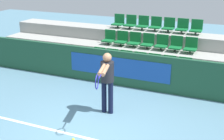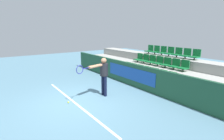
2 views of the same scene
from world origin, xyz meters
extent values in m
plane|color=slate|center=(0.00, 0.00, 0.00)|extent=(30.00, 30.00, 0.00)
cube|color=white|center=(0.00, -0.07, 0.00)|extent=(5.74, 0.08, 0.01)
cube|color=#1E4C33|center=(0.00, 3.18, 0.57)|extent=(12.03, 0.12, 1.13)
cube|color=#19479E|center=(-0.46, 3.11, 0.62)|extent=(3.36, 0.02, 0.62)
cube|color=#9E9E99|center=(0.00, 3.71, 0.22)|extent=(11.63, 0.90, 0.44)
cube|color=#9E9E99|center=(0.00, 4.61, 0.44)|extent=(11.63, 0.90, 0.89)
cube|color=#9E9E99|center=(0.00, 5.51, 0.66)|extent=(11.63, 0.90, 1.33)
cylinder|color=#333333|center=(-1.48, 3.75, 0.50)|extent=(0.07, 0.07, 0.12)
cube|color=#146B33|center=(-1.48, 3.75, 0.59)|extent=(0.40, 0.40, 0.05)
cube|color=#146B33|center=(-1.48, 3.93, 0.79)|extent=(0.40, 0.04, 0.35)
cylinder|color=#333333|center=(-0.99, 3.75, 0.50)|extent=(0.07, 0.07, 0.12)
cube|color=#146B33|center=(-0.99, 3.75, 0.59)|extent=(0.40, 0.40, 0.05)
cube|color=#146B33|center=(-0.99, 3.93, 0.79)|extent=(0.40, 0.04, 0.35)
cylinder|color=#333333|center=(-0.49, 3.75, 0.50)|extent=(0.07, 0.07, 0.12)
cube|color=#146B33|center=(-0.49, 3.75, 0.59)|extent=(0.40, 0.40, 0.05)
cube|color=#146B33|center=(-0.49, 3.93, 0.79)|extent=(0.40, 0.04, 0.35)
cylinder|color=#333333|center=(0.00, 3.75, 0.50)|extent=(0.07, 0.07, 0.12)
cube|color=#146B33|center=(0.00, 3.75, 0.59)|extent=(0.40, 0.40, 0.05)
cube|color=#146B33|center=(0.00, 3.93, 0.79)|extent=(0.40, 0.04, 0.35)
cylinder|color=#333333|center=(0.49, 3.75, 0.50)|extent=(0.07, 0.07, 0.12)
cube|color=#146B33|center=(0.49, 3.75, 0.59)|extent=(0.40, 0.40, 0.05)
cube|color=#146B33|center=(0.49, 3.93, 0.79)|extent=(0.40, 0.04, 0.35)
cylinder|color=#333333|center=(0.99, 3.75, 0.50)|extent=(0.07, 0.07, 0.12)
cube|color=#146B33|center=(0.99, 3.75, 0.59)|extent=(0.40, 0.40, 0.05)
cube|color=#146B33|center=(0.99, 3.93, 0.79)|extent=(0.40, 0.04, 0.35)
cylinder|color=#333333|center=(1.48, 3.75, 0.50)|extent=(0.07, 0.07, 0.12)
cube|color=#146B33|center=(1.48, 3.75, 0.59)|extent=(0.40, 0.40, 0.05)
cube|color=#146B33|center=(1.48, 3.93, 0.79)|extent=(0.40, 0.04, 0.35)
cylinder|color=#333333|center=(-1.48, 4.65, 0.95)|extent=(0.07, 0.07, 0.12)
cube|color=#146B33|center=(-1.48, 4.65, 1.03)|extent=(0.40, 0.40, 0.05)
cube|color=#146B33|center=(-1.48, 4.83, 1.23)|extent=(0.40, 0.04, 0.35)
cylinder|color=#333333|center=(-0.99, 4.65, 0.95)|extent=(0.07, 0.07, 0.12)
cube|color=#146B33|center=(-0.99, 4.65, 1.03)|extent=(0.40, 0.40, 0.05)
cube|color=#146B33|center=(-0.99, 4.83, 1.23)|extent=(0.40, 0.04, 0.35)
cylinder|color=#333333|center=(-0.49, 4.65, 0.95)|extent=(0.07, 0.07, 0.12)
cube|color=#146B33|center=(-0.49, 4.65, 1.03)|extent=(0.40, 0.40, 0.05)
cube|color=#146B33|center=(-0.49, 4.83, 1.23)|extent=(0.40, 0.04, 0.35)
cylinder|color=#333333|center=(0.00, 4.65, 0.95)|extent=(0.07, 0.07, 0.12)
cube|color=#146B33|center=(0.00, 4.65, 1.03)|extent=(0.40, 0.40, 0.05)
cube|color=#146B33|center=(0.00, 4.83, 1.23)|extent=(0.40, 0.04, 0.35)
cylinder|color=#333333|center=(0.49, 4.65, 0.95)|extent=(0.07, 0.07, 0.12)
cube|color=#146B33|center=(0.49, 4.65, 1.03)|extent=(0.40, 0.40, 0.05)
cube|color=#146B33|center=(0.49, 4.83, 1.23)|extent=(0.40, 0.04, 0.35)
cylinder|color=#333333|center=(0.99, 4.65, 0.95)|extent=(0.07, 0.07, 0.12)
cube|color=#146B33|center=(0.99, 4.65, 1.03)|extent=(0.40, 0.40, 0.05)
cube|color=#146B33|center=(0.99, 4.83, 1.23)|extent=(0.40, 0.04, 0.35)
cylinder|color=#333333|center=(1.48, 4.65, 0.95)|extent=(0.07, 0.07, 0.12)
cube|color=#146B33|center=(1.48, 4.65, 1.03)|extent=(0.40, 0.40, 0.05)
cube|color=#146B33|center=(1.48, 4.83, 1.23)|extent=(0.40, 0.04, 0.35)
cylinder|color=#333333|center=(-1.48, 5.55, 1.39)|extent=(0.07, 0.07, 0.12)
cube|color=#146B33|center=(-1.48, 5.55, 1.47)|extent=(0.40, 0.40, 0.05)
cube|color=#146B33|center=(-1.48, 5.73, 1.67)|extent=(0.40, 0.04, 0.35)
cylinder|color=#333333|center=(-0.99, 5.55, 1.39)|extent=(0.07, 0.07, 0.12)
cube|color=#146B33|center=(-0.99, 5.55, 1.47)|extent=(0.40, 0.40, 0.05)
cube|color=#146B33|center=(-0.99, 5.73, 1.67)|extent=(0.40, 0.04, 0.35)
cylinder|color=#333333|center=(-0.49, 5.55, 1.39)|extent=(0.07, 0.07, 0.12)
cube|color=#146B33|center=(-0.49, 5.55, 1.47)|extent=(0.40, 0.40, 0.05)
cube|color=#146B33|center=(-0.49, 5.73, 1.67)|extent=(0.40, 0.04, 0.35)
cylinder|color=#333333|center=(0.00, 5.55, 1.39)|extent=(0.07, 0.07, 0.12)
cube|color=#146B33|center=(0.00, 5.55, 1.47)|extent=(0.40, 0.40, 0.05)
cube|color=#146B33|center=(0.00, 5.73, 1.67)|extent=(0.40, 0.04, 0.35)
cylinder|color=#333333|center=(0.49, 5.55, 1.39)|extent=(0.07, 0.07, 0.12)
cube|color=#146B33|center=(0.49, 5.55, 1.47)|extent=(0.40, 0.40, 0.05)
cube|color=#146B33|center=(0.49, 5.73, 1.67)|extent=(0.40, 0.04, 0.35)
cylinder|color=#333333|center=(0.99, 5.55, 1.39)|extent=(0.07, 0.07, 0.12)
cube|color=#146B33|center=(0.99, 5.55, 1.47)|extent=(0.40, 0.40, 0.05)
cube|color=#146B33|center=(0.99, 5.73, 1.67)|extent=(0.40, 0.04, 0.35)
cylinder|color=#333333|center=(1.48, 5.55, 1.39)|extent=(0.07, 0.07, 0.12)
cube|color=#146B33|center=(1.48, 5.55, 1.47)|extent=(0.40, 0.40, 0.05)
cube|color=#146B33|center=(1.48, 5.73, 1.67)|extent=(0.40, 0.04, 0.35)
cylinder|color=black|center=(-0.10, 1.28, 0.44)|extent=(0.13, 0.13, 0.88)
cylinder|color=black|center=(0.09, 1.28, 0.44)|extent=(0.13, 0.13, 0.88)
cylinder|color=black|center=(0.00, 1.28, 1.14)|extent=(0.34, 0.34, 0.52)
sphere|color=#9E7051|center=(0.00, 1.28, 1.52)|extent=(0.23, 0.23, 0.23)
cylinder|color=#9E7051|center=(0.08, 0.79, 1.36)|extent=(0.25, 0.66, 0.09)
cylinder|color=#9E7051|center=(0.17, 0.79, 1.36)|extent=(0.25, 0.66, 0.09)
cylinder|color=navy|center=(0.25, 0.33, 1.36)|extent=(0.10, 0.30, 0.03)
torus|color=navy|center=(0.32, 0.04, 1.36)|extent=(0.10, 0.32, 0.32)
sphere|color=#CCDB33|center=(-0.13, -0.28, 0.03)|extent=(0.07, 0.07, 0.07)
camera|label=1|loc=(3.05, -5.47, 3.79)|focal=50.00mm
camera|label=2|loc=(5.95, -2.58, 2.74)|focal=28.00mm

